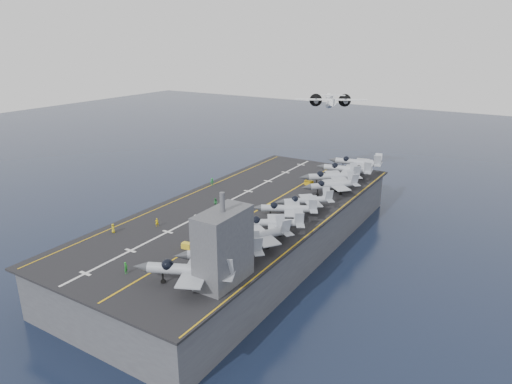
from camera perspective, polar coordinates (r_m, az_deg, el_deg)
The scene contains 28 objects.
ground at distance 108.62m, azimuth -1.12°, elevation -7.09°, with size 500.00×500.00×0.00m, color #142135.
hull at distance 106.54m, azimuth -1.13°, elevation -4.67°, with size 36.00×90.00×10.00m, color #56595E.
flight_deck at distance 104.59m, azimuth -1.15°, elevation -2.05°, with size 38.00×92.00×0.40m, color black.
foul_line at distance 103.02m, azimuth 0.25°, elevation -2.25°, with size 0.35×90.00×0.02m, color gold.
landing_centerline at distance 107.68m, azimuth -3.84°, elevation -1.34°, with size 0.50×90.00×0.02m, color silver.
deck_edge_port at distance 114.09m, azimuth -8.35°, elevation -0.34°, with size 0.25×90.00×0.02m, color gold.
deck_edge_stbd at distance 96.44m, azimuth 8.16°, elevation -3.95°, with size 0.25×90.00×0.02m, color gold.
island_superstructure at distance 70.93m, azimuth -4.12°, elevation -5.80°, with size 5.00×10.00×15.00m, color #56595E, non-canonical shape.
fighter_jet_0 at distance 72.52m, azimuth -8.19°, elevation -9.48°, with size 19.49×16.80×5.70m, color #99A2AB, non-canonical shape.
fighter_jet_1 at distance 78.05m, azimuth -3.98°, elevation -7.38°, with size 17.83×17.55×5.22m, color #949DA6, non-canonical shape.
fighter_jet_2 at distance 83.95m, azimuth 0.12°, elevation -5.39°, with size 16.63×17.95×5.19m, color gray, non-canonical shape.
fighter_jet_3 at distance 89.97m, azimuth 2.07°, elevation -3.77°, with size 17.20×15.62×4.97m, color #9DA7AF, non-canonical shape.
fighter_jet_4 at distance 97.65m, azimuth 4.10°, elevation -1.98°, with size 16.83×14.91×4.89m, color #999FA8, non-canonical shape.
fighter_jet_5 at distance 103.26m, azimuth 6.44°, elevation -0.97°, with size 15.72×15.45×4.60m, color #929AA1, non-canonical shape.
fighter_jet_6 at distance 114.25m, azimuth 9.62°, elevation 0.96°, with size 17.12×17.42×5.09m, color gray, non-canonical shape.
fighter_jet_7 at distance 120.68m, azimuth 9.66°, elevation 2.04°, with size 19.26×18.44×5.59m, color #9EA5AF, non-canonical shape.
fighter_jet_8 at distance 128.40m, azimuth 11.35°, elevation 2.90°, with size 17.09×12.91×5.38m, color #939AA1, non-canonical shape.
tow_cart_a at distance 85.58m, azimuth -8.65°, elevation -6.64°, with size 1.96×1.44×1.08m, color yellow, non-canonical shape.
tow_cart_b at distance 103.19m, azimuth 1.89°, elevation -1.91°, with size 2.09×1.64×1.10m, color yellow, non-canonical shape.
tow_cart_c at distance 120.88m, azimuth 6.64°, elevation 1.14°, with size 2.49×2.08×1.28m, color gold, non-canonical shape.
crew_0 at distance 95.33m, azimuth -17.44°, elevation -4.34°, with size 1.32×1.06×1.90m, color gold.
crew_1 at distance 96.12m, azimuth -12.28°, elevation -3.72°, with size 1.23×1.28×1.79m, color yellow.
crew_2 at distance 105.22m, azimuth -5.08°, elevation -1.29°, with size 1.25×0.87×2.01m, color #267C39.
crew_3 at distance 120.48m, azimuth -5.51°, elevation 1.29°, with size 1.28×1.41×1.96m, color #208135.
crew_6 at distance 78.92m, azimuth -15.95°, elevation -9.09°, with size 1.13×1.41×2.05m, color green.
crew_7 at distance 92.75m, azimuth -5.20°, elevation -4.21°, with size 1.23×1.02×1.74m, color white.
transport_plane at distance 157.11m, azimuth 9.31°, elevation 10.83°, with size 28.57×25.29×5.62m, color silver, non-canonical shape.
fighter_jet_9 at distance 136.15m, azimuth 12.62°, elevation 3.72°, with size 17.09×12.91×5.38m, color #939AA1, non-canonical shape.
Camera 1 is at (53.09, -82.13, 47.28)m, focal length 32.00 mm.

